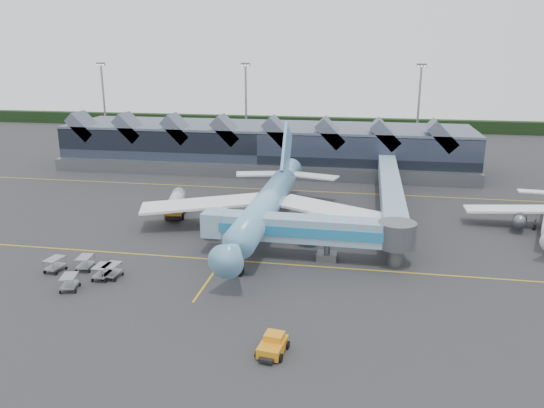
% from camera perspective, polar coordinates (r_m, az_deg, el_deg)
% --- Properties ---
extents(ground, '(260.00, 260.00, 0.00)m').
position_cam_1_polar(ground, '(75.26, -3.73, -3.75)').
color(ground, '#262628').
rests_on(ground, ground).
extents(taxi_stripes, '(120.00, 60.00, 0.01)m').
position_cam_1_polar(taxi_stripes, '(84.47, -2.12, -1.47)').
color(taxi_stripes, gold).
rests_on(taxi_stripes, ground).
extents(tree_line_far, '(260.00, 4.00, 4.00)m').
position_cam_1_polar(tree_line_far, '(181.00, 4.63, 8.66)').
color(tree_line_far, black).
rests_on(tree_line_far, ground).
extents(terminal, '(90.00, 22.25, 12.52)m').
position_cam_1_polar(terminal, '(119.90, -0.74, 6.24)').
color(terminal, black).
rests_on(terminal, ground).
extents(light_masts, '(132.40, 42.56, 22.45)m').
position_cam_1_polar(light_masts, '(132.13, 11.90, 10.16)').
color(light_masts, gray).
rests_on(light_masts, ground).
extents(main_airliner, '(39.12, 44.87, 14.44)m').
position_cam_1_polar(main_airliner, '(77.38, -0.42, 0.15)').
color(main_airliner, '#6EAEDF').
rests_on(main_airliner, ground).
extents(jet_bridge, '(26.98, 4.65, 5.67)m').
position_cam_1_polar(jet_bridge, '(66.91, 4.97, -2.90)').
color(jet_bridge, '#78AAC8').
rests_on(jet_bridge, ground).
extents(fuel_truck, '(4.57, 10.11, 3.37)m').
position_cam_1_polar(fuel_truck, '(87.54, -10.23, 0.20)').
color(fuel_truck, black).
rests_on(fuel_truck, ground).
extents(pushback_tug, '(2.73, 3.92, 1.64)m').
position_cam_1_polar(pushback_tug, '(48.16, 0.08, -14.96)').
color(pushback_tug, orange).
rests_on(pushback_tug, ground).
extents(baggage_carts, '(9.52, 8.19, 1.70)m').
position_cam_1_polar(baggage_carts, '(66.18, -19.49, -6.69)').
color(baggage_carts, gray).
rests_on(baggage_carts, ground).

